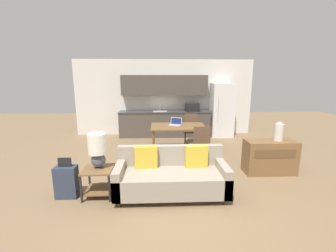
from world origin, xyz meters
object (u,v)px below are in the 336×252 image
(credenza, at_px, (270,157))
(dining_chair_far_right, at_px, (191,128))
(dining_table, at_px, (178,128))
(laptop, at_px, (176,123))
(dining_chair_near_right, at_px, (201,143))
(table_lamp, at_px, (98,149))
(refrigerator, at_px, (222,110))
(side_table, at_px, (98,177))
(couch, at_px, (171,176))
(suitcase, at_px, (67,182))
(vase, at_px, (279,132))

(credenza, relative_size, dining_chair_far_right, 1.14)
(dining_table, height_order, laptop, laptop)
(dining_chair_near_right, bearing_deg, table_lamp, 32.28)
(dining_table, bearing_deg, dining_chair_near_right, -60.74)
(refrigerator, relative_size, side_table, 3.71)
(couch, bearing_deg, dining_chair_near_right, 61.31)
(side_table, bearing_deg, couch, 0.45)
(dining_chair_far_right, distance_m, suitcase, 4.12)
(side_table, bearing_deg, dining_chair_far_right, 56.74)
(suitcase, bearing_deg, credenza, 12.13)
(dining_table, bearing_deg, suitcase, -132.42)
(vase, xyz_separation_m, suitcase, (-4.15, -0.87, -0.63))
(credenza, bearing_deg, dining_table, 141.89)
(credenza, xyz_separation_m, dining_chair_near_right, (-1.40, 0.62, 0.14))
(dining_table, height_order, table_lamp, table_lamp)
(table_lamp, bearing_deg, couch, -0.82)
(refrigerator, relative_size, dining_chair_near_right, 1.98)
(credenza, relative_size, laptop, 2.74)
(refrigerator, distance_m, side_table, 5.31)
(side_table, bearing_deg, vase, 13.15)
(side_table, bearing_deg, dining_table, 55.39)
(table_lamp, xyz_separation_m, suitcase, (-0.55, -0.06, -0.56))
(table_lamp, bearing_deg, laptop, 57.49)
(table_lamp, bearing_deg, dining_chair_far_right, 56.65)
(vase, bearing_deg, dining_chair_near_right, 158.49)
(dining_chair_far_right, bearing_deg, vase, -48.06)
(laptop, bearing_deg, dining_table, -40.96)
(refrigerator, height_order, table_lamp, refrigerator)
(table_lamp, bearing_deg, suitcase, -174.21)
(dining_chair_near_right, bearing_deg, credenza, 153.45)
(couch, height_order, table_lamp, table_lamp)
(table_lamp, distance_m, credenza, 3.58)
(vase, height_order, suitcase, vase)
(vase, height_order, dining_chair_near_right, vase)
(side_table, height_order, credenza, credenza)
(couch, distance_m, side_table, 1.27)
(credenza, height_order, dining_chair_far_right, dining_chair_far_right)
(dining_chair_near_right, bearing_deg, suitcase, 27.13)
(dining_table, xyz_separation_m, suitcase, (-2.13, -2.33, -0.42))
(couch, xyz_separation_m, suitcase, (-1.81, -0.04, -0.06))
(refrigerator, height_order, vase, refrigerator)
(couch, bearing_deg, dining_chair_far_right, 75.75)
(credenza, distance_m, dining_chair_far_right, 2.71)
(laptop, bearing_deg, table_lamp, -100.41)
(laptop, bearing_deg, suitcase, -108.21)
(table_lamp, distance_m, dining_chair_near_right, 2.52)
(dining_table, distance_m, dining_chair_near_right, 0.99)
(dining_chair_far_right, relative_size, suitcase, 1.31)
(credenza, xyz_separation_m, vase, (0.15, 0.01, 0.55))
(couch, bearing_deg, suitcase, -178.80)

